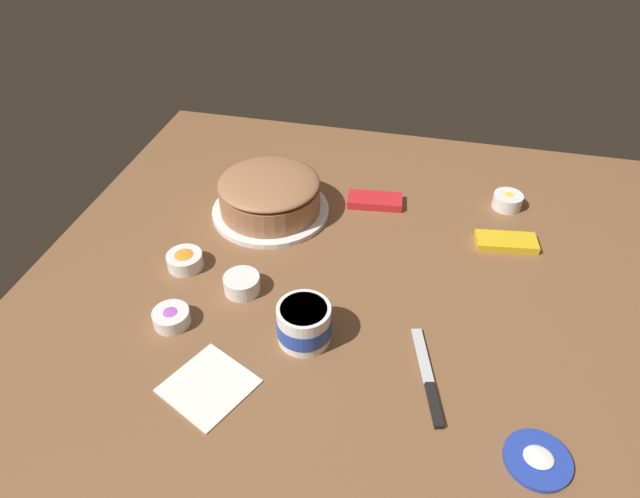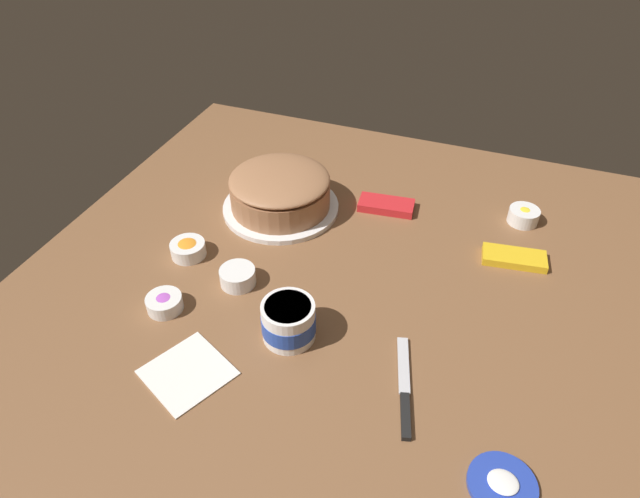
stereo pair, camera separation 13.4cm
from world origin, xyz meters
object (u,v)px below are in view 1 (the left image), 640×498
at_px(frosting_tub_lid, 538,459).
at_px(candy_box_lower, 373,200).
at_px(spreading_knife, 429,384).
at_px(sprinkle_bowl_rainbow, 171,317).
at_px(sprinkle_bowl_green, 242,283).
at_px(frosted_cake, 270,196).
at_px(sprinkle_bowl_orange, 185,260).
at_px(frosting_tub, 304,323).
at_px(candy_box_upper, 506,242).
at_px(paper_napkin, 209,385).
at_px(sprinkle_bowl_yellow, 508,200).

bearing_deg(frosting_tub_lid, candy_box_lower, 119.59).
relative_size(spreading_knife, candy_box_lower, 1.55).
bearing_deg(spreading_knife, sprinkle_bowl_rainbow, 175.97).
bearing_deg(sprinkle_bowl_green, frosted_cake, 94.74).
relative_size(sprinkle_bowl_green, sprinkle_bowl_rainbow, 1.05).
bearing_deg(sprinkle_bowl_orange, candy_box_lower, 42.08).
relative_size(frosting_tub, sprinkle_bowl_orange, 1.33).
bearing_deg(frosting_tub, frosted_cake, 115.83).
relative_size(frosting_tub, candy_box_upper, 0.75).
height_order(candy_box_lower, paper_napkin, candy_box_lower).
bearing_deg(frosting_tub_lid, paper_napkin, 178.34).
height_order(frosted_cake, sprinkle_bowl_orange, frosted_cake).
distance_m(frosting_tub, candy_box_upper, 0.59).
relative_size(sprinkle_bowl_green, candy_box_lower, 0.56).
distance_m(frosting_tub_lid, candy_box_lower, 0.80).
bearing_deg(candy_box_lower, sprinkle_bowl_green, -126.52).
relative_size(frosted_cake, candy_box_lower, 2.12).
bearing_deg(sprinkle_bowl_orange, sprinkle_bowl_rainbow, -75.29).
height_order(frosted_cake, sprinkle_bowl_rainbow, frosted_cake).
height_order(sprinkle_bowl_rainbow, paper_napkin, sprinkle_bowl_rainbow).
distance_m(frosted_cake, paper_napkin, 0.58).
height_order(sprinkle_bowl_green, candy_box_lower, sprinkle_bowl_green).
bearing_deg(paper_napkin, sprinkle_bowl_yellow, 52.40).
xyz_separation_m(candy_box_lower, paper_napkin, (-0.22, -0.68, -0.01)).
bearing_deg(frosted_cake, sprinkle_bowl_orange, -117.76).
relative_size(sprinkle_bowl_yellow, candy_box_upper, 0.52).
relative_size(candy_box_lower, candy_box_upper, 0.99).
bearing_deg(candy_box_lower, frosting_tub, -103.36).
relative_size(frosting_tub_lid, spreading_knife, 0.50).
distance_m(frosting_tub_lid, paper_napkin, 0.61).
bearing_deg(frosting_tub, spreading_knife, -13.32).
xyz_separation_m(frosted_cake, frosting_tub_lid, (0.66, -0.59, -0.05)).
height_order(sprinkle_bowl_green, paper_napkin, sprinkle_bowl_green).
bearing_deg(paper_napkin, spreading_knife, 13.37).
xyz_separation_m(sprinkle_bowl_yellow, candy_box_upper, (-0.01, -0.17, -0.01)).
distance_m(frosting_tub, spreading_knife, 0.28).
xyz_separation_m(sprinkle_bowl_rainbow, candy_box_upper, (0.71, 0.44, -0.01)).
bearing_deg(frosting_tub_lid, candy_box_upper, 93.79).
relative_size(frosting_tub, sprinkle_bowl_yellow, 1.44).
height_order(frosting_tub, candy_box_upper, frosting_tub).
bearing_deg(candy_box_lower, frosting_tub_lid, -66.63).
relative_size(sprinkle_bowl_orange, sprinkle_bowl_rainbow, 1.08).
bearing_deg(sprinkle_bowl_green, paper_napkin, -84.82).
bearing_deg(candy_box_upper, frosting_tub, -143.14).
relative_size(spreading_knife, candy_box_upper, 1.53).
xyz_separation_m(frosting_tub, sprinkle_bowl_yellow, (0.43, 0.59, -0.02)).
distance_m(frosted_cake, candy_box_upper, 0.62).
bearing_deg(frosting_tub_lid, sprinkle_bowl_orange, 157.21).
relative_size(sprinkle_bowl_orange, sprinkle_bowl_green, 1.03).
distance_m(sprinkle_bowl_rainbow, candy_box_upper, 0.84).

